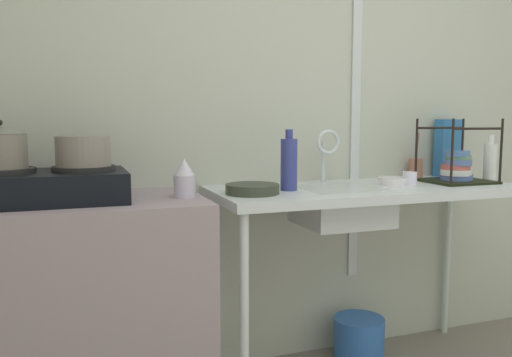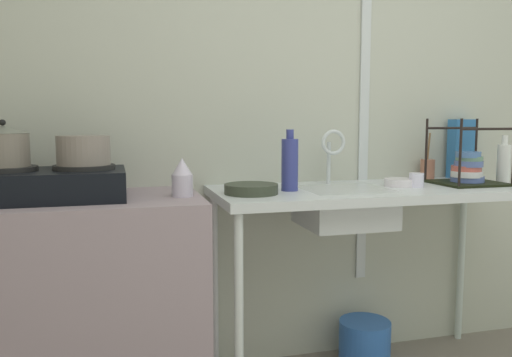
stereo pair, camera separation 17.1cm
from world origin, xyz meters
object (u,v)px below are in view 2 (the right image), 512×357
at_px(stove, 46,184).
at_px(sink_basin, 344,207).
at_px(pot_on_left_burner, 4,146).
at_px(cup_by_rack, 416,180).
at_px(bottle_by_rack, 504,163).
at_px(bucket_on_floor, 365,343).
at_px(frying_pan, 251,189).
at_px(pot_on_right_burner, 83,150).
at_px(cereal_box, 462,149).
at_px(dish_rack, 468,170).
at_px(utensil_jar, 427,169).
at_px(faucet, 332,147).
at_px(bottle_by_sink, 290,164).
at_px(percolator, 182,178).
at_px(small_bowl_on_drainboard, 399,182).

bearing_deg(stove, sink_basin, -0.35).
xyz_separation_m(pot_on_left_burner, cup_by_rack, (1.75, -0.05, -0.18)).
distance_m(bottle_by_rack, bucket_on_floor, 1.12).
bearing_deg(bucket_on_floor, frying_pan, -166.21).
height_order(pot_on_right_burner, cup_by_rack, pot_on_right_burner).
distance_m(pot_on_right_burner, cereal_box, 1.93).
distance_m(dish_rack, utensil_jar, 0.26).
distance_m(pot_on_left_burner, sink_basin, 1.44).
height_order(pot_on_right_burner, frying_pan, pot_on_right_burner).
xyz_separation_m(faucet, frying_pan, (-0.46, -0.21, -0.16)).
relative_size(bottle_by_sink, cereal_box, 0.86).
bearing_deg(bottle_by_sink, percolator, -174.04).
height_order(pot_on_left_burner, bucket_on_floor, pot_on_left_burner).
relative_size(pot_on_right_burner, dish_rack, 0.65).
relative_size(dish_rack, bottle_by_sink, 1.18).
bearing_deg(dish_rack, pot_on_right_burner, 179.46).
distance_m(sink_basin, utensil_jar, 0.65).
bearing_deg(cereal_box, bucket_on_floor, -175.10).
xyz_separation_m(pot_on_left_burner, bottle_by_rack, (2.24, -0.04, -0.11)).
bearing_deg(stove, small_bowl_on_drainboard, 0.10).
distance_m(cup_by_rack, cereal_box, 0.55).
bearing_deg(utensil_jar, frying_pan, -164.26).
bearing_deg(utensil_jar, faucet, -172.29).
bearing_deg(cup_by_rack, cereal_box, 32.36).
distance_m(cup_by_rack, bucket_on_floor, 0.86).
distance_m(cereal_box, utensil_jar, 0.23).
height_order(sink_basin, bottle_by_rack, bottle_by_rack).
height_order(percolator, faucet, faucet).
bearing_deg(pot_on_left_burner, dish_rack, -0.47).
bearing_deg(percolator, bottle_by_rack, 0.69).
relative_size(faucet, dish_rack, 0.84).
xyz_separation_m(dish_rack, bucket_on_floor, (-0.47, 0.11, -0.87)).
height_order(dish_rack, cereal_box, dish_rack).
height_order(stove, frying_pan, stove).
xyz_separation_m(bottle_by_sink, bucket_on_floor, (0.44, 0.10, -0.92)).
bearing_deg(bucket_on_floor, percolator, -170.58).
height_order(faucet, small_bowl_on_drainboard, faucet).
bearing_deg(stove, dish_rack, -0.50).
bearing_deg(dish_rack, stove, 179.50).
relative_size(frying_pan, cereal_box, 0.73).
xyz_separation_m(percolator, cereal_box, (1.53, 0.29, 0.08)).
distance_m(pot_on_right_burner, percolator, 0.40).
height_order(small_bowl_on_drainboard, bottle_by_sink, bottle_by_sink).
distance_m(bottle_by_sink, cereal_box, 1.09).
relative_size(pot_on_left_burner, utensil_jar, 0.77).
bearing_deg(utensil_jar, pot_on_right_burner, -172.12).
distance_m(frying_pan, dish_rack, 1.09).
distance_m(percolator, cup_by_rack, 1.08).
distance_m(pot_on_right_burner, bottle_by_rack, 1.95).
distance_m(percolator, dish_rack, 1.38).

